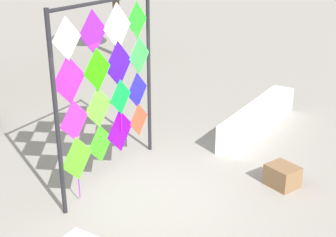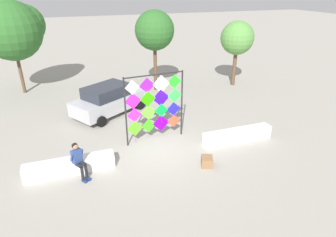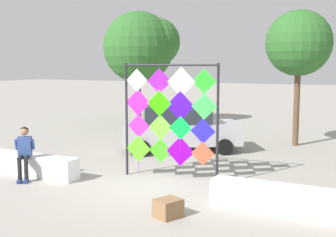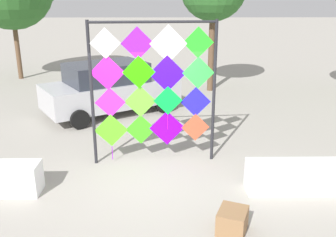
{
  "view_description": "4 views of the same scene",
  "coord_description": "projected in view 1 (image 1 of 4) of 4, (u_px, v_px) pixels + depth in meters",
  "views": [
    {
      "loc": [
        -5.49,
        -3.77,
        3.95
      ],
      "look_at": [
        0.71,
        0.1,
        1.13
      ],
      "focal_mm": 48.4,
      "sensor_mm": 36.0,
      "label": 1
    },
    {
      "loc": [
        -3.18,
        -10.31,
        6.59
      ],
      "look_at": [
        0.62,
        0.43,
        1.24
      ],
      "focal_mm": 30.73,
      "sensor_mm": 36.0,
      "label": 2
    },
    {
      "loc": [
        5.42,
        -9.53,
        3.14
      ],
      "look_at": [
        0.56,
        0.05,
        1.8
      ],
      "focal_mm": 46.78,
      "sensor_mm": 36.0,
      "label": 3
    },
    {
      "loc": [
        0.38,
        -6.87,
        3.63
      ],
      "look_at": [
        0.48,
        0.2,
        1.27
      ],
      "focal_mm": 39.58,
      "sensor_mm": 36.0,
      "label": 4
    }
  ],
  "objects": [
    {
      "name": "kite_display_rack",
      "position": [
        108.0,
        81.0,
        7.58
      ],
      "size": [
        2.72,
        0.26,
        3.17
      ],
      "color": "#232328",
      "rests_on": "ground"
    },
    {
      "name": "plaza_ledge_right",
      "position": [
        259.0,
        118.0,
        10.18
      ],
      "size": [
        3.33,
        0.52,
        0.6
      ],
      "primitive_type": "cube",
      "color": "white",
      "rests_on": "ground"
    },
    {
      "name": "cardboard_box_large",
      "position": [
        282.0,
        176.0,
        7.87
      ],
      "size": [
        0.6,
        0.64,
        0.38
      ],
      "primitive_type": "cube",
      "rotation": [
        0.0,
        0.0,
        -0.39
      ],
      "color": "olive",
      "rests_on": "ground"
    },
    {
      "name": "ground",
      "position": [
        151.0,
        195.0,
        7.63
      ],
      "size": [
        120.0,
        120.0,
        0.0
      ],
      "primitive_type": "plane",
      "color": "#9E998E"
    }
  ]
}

